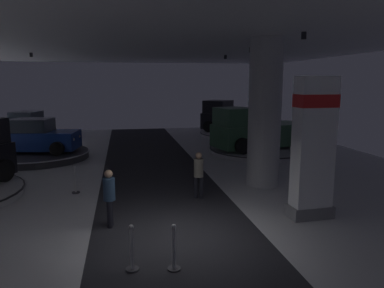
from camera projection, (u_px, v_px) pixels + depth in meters
The scene contains 17 objects.
ground at pixel (178, 238), 9.13m from camera, with size 24.00×44.00×0.06m.
ceiling_with_spotlights at pixel (177, 8), 8.19m from camera, with size 24.00×44.00×0.39m.
column_right at pixel (265, 113), 13.41m from camera, with size 1.22×1.22×5.50m.
brand_sign_pylon at pixel (313, 147), 10.17m from camera, with size 1.30×0.71×4.05m.
display_platform_far_left at pixel (37, 155), 18.48m from camera, with size 5.26×5.26×0.37m.
display_car_far_left at pixel (35, 137), 18.32m from camera, with size 4.45×2.79×1.71m.
display_platform_deep_left at pixel (29, 138), 24.81m from camera, with size 6.11×6.11×0.23m.
display_car_deep_left at pixel (28, 125), 24.64m from camera, with size 3.02×4.51×1.71m.
display_platform_deep_right at pixel (238, 134), 26.72m from camera, with size 5.68×5.68×0.24m.
pickup_truck_deep_right at pixel (234, 119), 26.71m from camera, with size 5.34×5.11×2.30m.
display_platform_far_right at pixel (260, 150), 20.28m from camera, with size 5.68×5.68×0.25m.
pickup_truck_far_right at pixel (256, 132), 19.97m from camera, with size 5.63×3.57×2.30m.
visitor_walking_near at pixel (109, 195), 9.67m from camera, with size 0.32×0.32×1.59m.
visitor_walking_far at pixel (199, 172), 12.08m from camera, with size 0.32×0.32×1.59m.
stanchion_a at pixel (132, 254), 7.47m from camera, with size 0.28×0.28×1.01m.
stanchion_b at pixel (174, 253), 7.49m from camera, with size 0.28×0.28×1.01m.
stanchion_c at pixel (75, 183), 12.74m from camera, with size 0.28×0.28×1.01m.
Camera 1 is at (-1.29, -8.51, 3.88)m, focal length 33.66 mm.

